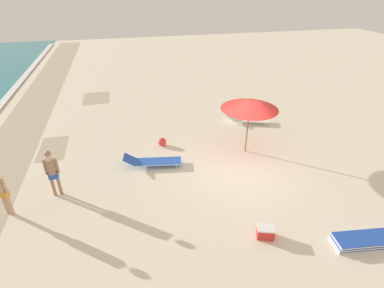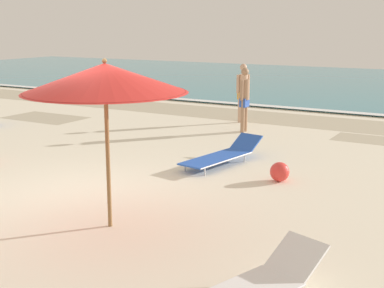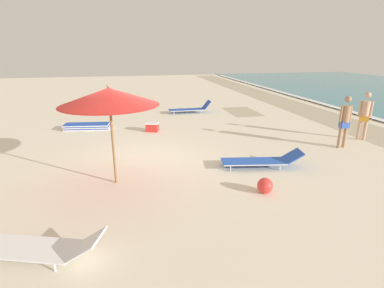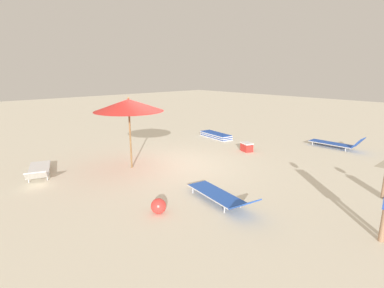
{
  "view_description": "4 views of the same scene",
  "coord_description": "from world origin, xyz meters",
  "views": [
    {
      "loc": [
        -9.22,
        4.23,
        6.64
      ],
      "look_at": [
        0.79,
        1.79,
        0.84
      ],
      "focal_mm": 28.0,
      "sensor_mm": 36.0,
      "label": 1
    },
    {
      "loc": [
        5.84,
        -6.49,
        2.9
      ],
      "look_at": [
        1.06,
        1.82,
        0.75
      ],
      "focal_mm": 50.0,
      "sensor_mm": 36.0,
      "label": 2
    },
    {
      "loc": [
        8.27,
        -0.27,
        3.24
      ],
      "look_at": [
        1.09,
        1.31,
        0.89
      ],
      "focal_mm": 28.0,
      "sensor_mm": 36.0,
      "label": 3
    },
    {
      "loc": [
        6.21,
        8.11,
        3.3
      ],
      "look_at": [
        0.2,
        1.48,
        1.09
      ],
      "focal_mm": 28.0,
      "sensor_mm": 36.0,
      "label": 4
    }
  ],
  "objects": [
    {
      "name": "beach_umbrella",
      "position": [
        1.1,
        -0.66,
        2.17
      ],
      "size": [
        2.32,
        2.32,
        2.45
      ],
      "color": "olive",
      "rests_on": "ground_plane"
    },
    {
      "name": "sun_lounger_beside_umbrella",
      "position": [
        0.92,
        3.37,
        0.2
      ],
      "size": [
        0.97,
        2.33,
        0.48
      ],
      "rotation": [
        0.0,
        0.0,
        -0.17
      ],
      "color": "blue",
      "rests_on": "ground_plane"
    },
    {
      "name": "sun_lounger_under_umbrella",
      "position": [
        3.77,
        -1.87,
        0.21
      ],
      "size": [
        1.31,
        2.35,
        0.5
      ],
      "rotation": [
        0.0,
        0.0,
        -0.33
      ],
      "color": "white",
      "rests_on": "ground_plane"
    },
    {
      "name": "ground_plane",
      "position": [
        0.0,
        0.01,
        -0.08
      ],
      "size": [
        60.0,
        60.0,
        0.16
      ],
      "color": "beige"
    },
    {
      "name": "beachgoer_shoreline_child",
      "position": [
        -0.8,
        8.14,
        1.0
      ],
      "size": [
        0.32,
        0.39,
        1.76
      ],
      "rotation": [
        0.0,
        0.0,
        4.11
      ],
      "color": "tan",
      "rests_on": "ground_plane"
    },
    {
      "name": "lounger_stack",
      "position": [
        -4.53,
        -1.96,
        0.12
      ],
      "size": [
        0.85,
        1.93,
        0.24
      ],
      "rotation": [
        0.0,
        0.0,
        -0.13
      ],
      "color": "blue",
      "rests_on": "ground_plane"
    },
    {
      "name": "cooler_box",
      "position": [
        -3.62,
        0.67,
        0.19
      ],
      "size": [
        0.5,
        0.59,
        0.37
      ],
      "rotation": [
        0.0,
        0.0,
        1.22
      ],
      "color": "red",
      "rests_on": "ground_plane"
    },
    {
      "name": "beach_ball",
      "position": [
        2.43,
        2.76,
        0.18
      ],
      "size": [
        0.37,
        0.37,
        0.37
      ],
      "color": "red",
      "rests_on": "ground_plane"
    },
    {
      "name": "sun_lounger_near_water_left",
      "position": [
        -6.91,
        2.98,
        0.22
      ],
      "size": [
        0.65,
        2.19,
        0.61
      ],
      "rotation": [
        0.0,
        0.0,
        0.01
      ],
      "color": "blue",
      "rests_on": "ground_plane"
    },
    {
      "name": "beachgoer_wading_adult",
      "position": [
        -0.15,
        6.8,
        1.0
      ],
      "size": [
        0.27,
        0.45,
        1.76
      ],
      "rotation": [
        0.0,
        0.0,
        1.59
      ],
      "color": "#A37A5B",
      "rests_on": "ground_plane"
    }
  ]
}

